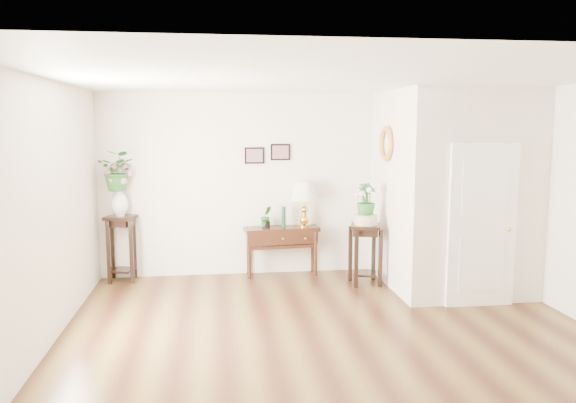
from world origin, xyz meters
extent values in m
cube|color=brown|center=(0.00, 0.00, 0.00)|extent=(6.00, 5.50, 0.02)
cube|color=white|center=(0.00, 0.00, 2.80)|extent=(6.00, 5.50, 0.02)
cube|color=silver|center=(0.00, 2.75, 1.40)|extent=(6.00, 0.02, 2.80)
cube|color=silver|center=(0.00, -2.75, 1.40)|extent=(6.00, 0.02, 2.80)
cube|color=silver|center=(-3.00, 0.00, 1.40)|extent=(0.02, 5.50, 2.80)
cube|color=silver|center=(2.10, 1.77, 1.40)|extent=(1.80, 1.95, 2.80)
cube|color=white|center=(2.10, 0.78, 1.05)|extent=(0.90, 0.05, 2.10)
cube|color=black|center=(-0.65, 2.73, 1.85)|extent=(0.30, 0.02, 0.25)
cube|color=black|center=(-0.25, 2.73, 1.90)|extent=(0.30, 0.02, 0.25)
torus|color=gold|center=(1.16, 1.90, 2.05)|extent=(0.07, 0.51, 0.51)
cube|color=black|center=(-0.25, 2.57, 0.38)|extent=(1.17, 0.50, 0.76)
cube|color=gold|center=(0.10, 2.57, 1.11)|extent=(0.45, 0.45, 0.71)
cylinder|color=#164424|center=(-0.22, 2.57, 0.93)|extent=(0.07, 0.07, 0.32)
imported|color=#266323|center=(-0.49, 2.57, 0.92)|extent=(0.21, 0.19, 0.32)
cube|color=black|center=(-2.65, 2.57, 0.49)|extent=(0.48, 0.48, 0.99)
imported|color=#266323|center=(-2.65, 2.57, 1.68)|extent=(0.65, 0.61, 0.60)
cube|color=black|center=(0.90, 1.94, 0.44)|extent=(0.51, 0.51, 0.88)
cylinder|color=beige|center=(0.90, 1.94, 0.96)|extent=(0.38, 0.38, 0.15)
imported|color=#266323|center=(0.90, 1.94, 1.24)|extent=(0.27, 0.27, 0.48)
camera|label=1|loc=(-1.26, -5.85, 2.33)|focal=35.00mm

